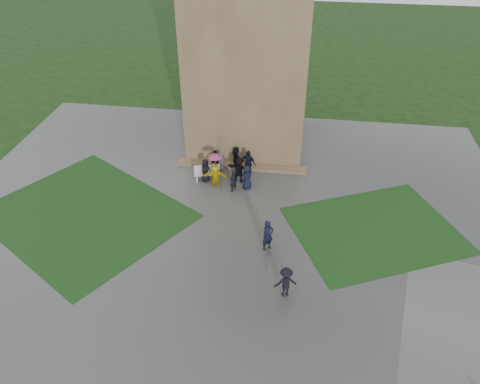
# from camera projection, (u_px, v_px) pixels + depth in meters

# --- Properties ---
(ground) EXTENTS (120.00, 120.00, 0.00)m
(ground) POSITION_uv_depth(u_px,v_px,m) (212.00, 278.00, 23.69)
(ground) COLOR black
(plaza) EXTENTS (34.00, 34.00, 0.02)m
(plaza) POSITION_uv_depth(u_px,v_px,m) (219.00, 251.00, 25.31)
(plaza) COLOR #3B3A38
(plaza) RESTS_ON ground
(lawn_inset_left) EXTENTS (14.10, 13.46, 0.01)m
(lawn_inset_left) POSITION_uv_depth(u_px,v_px,m) (85.00, 215.00, 27.91)
(lawn_inset_left) COLOR black
(lawn_inset_left) RESTS_ON plaza
(lawn_inset_right) EXTENTS (11.12, 10.15, 0.01)m
(lawn_inset_right) POSITION_uv_depth(u_px,v_px,m) (375.00, 230.00, 26.74)
(lawn_inset_right) COLOR black
(lawn_inset_right) RESTS_ON plaza
(tower) EXTENTS (8.00, 8.00, 18.00)m
(tower) POSITION_uv_depth(u_px,v_px,m) (251.00, 16.00, 30.67)
(tower) COLOR brown
(tower) RESTS_ON ground
(tower_plinth) EXTENTS (9.00, 0.80, 0.22)m
(tower_plinth) POSITION_uv_depth(u_px,v_px,m) (241.00, 166.00, 32.20)
(tower_plinth) COLOR brown
(tower_plinth) RESTS_ON plaza
(bench) EXTENTS (1.79, 0.97, 0.99)m
(bench) POSITION_uv_depth(u_px,v_px,m) (207.00, 173.00, 30.78)
(bench) COLOR beige
(bench) RESTS_ON plaza
(visitor_cluster) EXTENTS (3.72, 3.88, 2.66)m
(visitor_cluster) POSITION_uv_depth(u_px,v_px,m) (229.00, 165.00, 30.51)
(visitor_cluster) COLOR black
(visitor_cluster) RESTS_ON plaza
(pedestrian_mid) EXTENTS (0.80, 0.77, 1.84)m
(pedestrian_mid) POSITION_uv_depth(u_px,v_px,m) (268.00, 236.00, 24.92)
(pedestrian_mid) COLOR black
(pedestrian_mid) RESTS_ON plaza
(pedestrian_near) EXTENTS (1.21, 0.87, 1.70)m
(pedestrian_near) POSITION_uv_depth(u_px,v_px,m) (286.00, 282.00, 22.24)
(pedestrian_near) COLOR black
(pedestrian_near) RESTS_ON plaza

